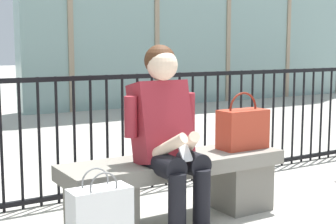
% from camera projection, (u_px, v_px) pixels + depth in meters
% --- Properties ---
extents(ground_plane, '(60.00, 60.00, 0.00)m').
position_uv_depth(ground_plane, '(176.00, 221.00, 3.45)').
color(ground_plane, '#B2ADA3').
extents(stone_bench, '(1.60, 0.44, 0.45)m').
position_uv_depth(stone_bench, '(176.00, 183.00, 3.42)').
color(stone_bench, gray).
rests_on(stone_bench, ground).
extents(seated_person_with_phone, '(0.52, 0.66, 1.21)m').
position_uv_depth(seated_person_with_phone, '(168.00, 133.00, 3.19)').
color(seated_person_with_phone, black).
rests_on(seated_person_with_phone, ground).
extents(handbag_on_bench, '(0.36, 0.19, 0.42)m').
position_uv_depth(handbag_on_bench, '(243.00, 128.00, 3.67)').
color(handbag_on_bench, '#B23823').
rests_on(handbag_on_bench, stone_bench).
extents(plaza_railing, '(8.88, 0.04, 0.98)m').
position_uv_depth(plaza_railing, '(123.00, 133.00, 4.07)').
color(plaza_railing, black).
rests_on(plaza_railing, ground).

